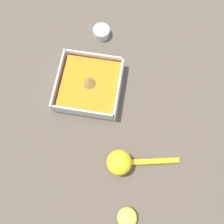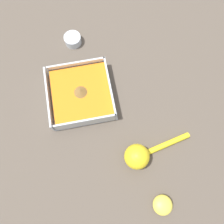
{
  "view_description": "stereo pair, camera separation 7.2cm",
  "coord_description": "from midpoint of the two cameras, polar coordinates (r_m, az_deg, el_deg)",
  "views": [
    {
      "loc": [
        -0.33,
        -0.12,
        0.72
      ],
      "look_at": [
        -0.12,
        -0.09,
        0.03
      ],
      "focal_mm": 35.0,
      "sensor_mm": 36.0,
      "label": 1
    },
    {
      "loc": [
        -0.33,
        -0.05,
        0.72
      ],
      "look_at": [
        -0.12,
        -0.09,
        0.03
      ],
      "focal_mm": 35.0,
      "sensor_mm": 36.0,
      "label": 2
    }
  ],
  "objects": [
    {
      "name": "lemon_squeezer",
      "position": [
        0.69,
        4.32,
        -11.72
      ],
      "size": [
        0.09,
        0.23,
        0.08
      ],
      "rotation": [
        0.0,
        0.0,
        1.78
      ],
      "color": "yellow",
      "rests_on": "ground_plane"
    },
    {
      "name": "square_dish",
      "position": [
        0.76,
        -10.97,
        4.09
      ],
      "size": [
        0.21,
        0.21,
        0.06
      ],
      "color": "silver",
      "rests_on": "ground_plane"
    },
    {
      "name": "ground_plane",
      "position": [
        0.8,
        -10.74,
        6.13
      ],
      "size": [
        4.0,
        4.0,
        0.0
      ],
      "primitive_type": "plane",
      "color": "brown"
    },
    {
      "name": "spice_bowl",
      "position": [
        0.88,
        -12.91,
        17.51
      ],
      "size": [
        0.06,
        0.06,
        0.03
      ],
      "color": "silver",
      "rests_on": "ground_plane"
    },
    {
      "name": "lemon_half",
      "position": [
        0.72,
        10.12,
        -23.29
      ],
      "size": [
        0.06,
        0.06,
        0.03
      ],
      "color": "#EFDB4C",
      "rests_on": "ground_plane"
    }
  ]
}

